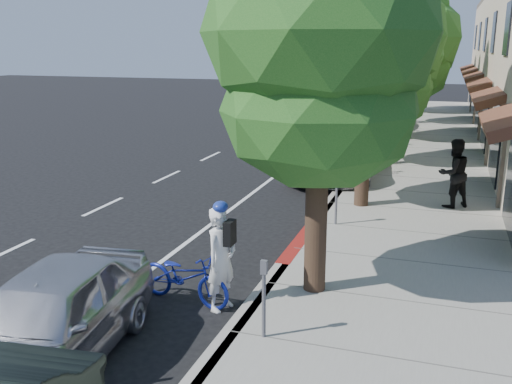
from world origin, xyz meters
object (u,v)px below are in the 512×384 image
at_px(silver_suv, 333,153).
at_px(white_pickup, 376,115).
at_px(dark_sedan, 338,133).
at_px(street_tree_2, 390,58).
at_px(pedestrian, 454,173).
at_px(cyclist, 221,259).
at_px(street_tree_5, 417,52).
at_px(street_tree_4, 412,41).
at_px(bicycle, 184,277).
at_px(street_tree_0, 321,39).
at_px(dark_suv_far, 369,107).
at_px(street_tree_3, 403,40).
at_px(street_tree_1, 369,41).
at_px(near_car_a, 49,318).

distance_m(silver_suv, white_pickup, 11.19).
relative_size(silver_suv, dark_sedan, 1.29).
xyz_separation_m(street_tree_2, pedestrian, (2.41, -5.40, -2.95)).
relative_size(cyclist, silver_suv, 0.31).
bearing_deg(white_pickup, street_tree_5, 79.84).
relative_size(street_tree_4, bicycle, 3.91).
distance_m(street_tree_0, dark_suv_far, 25.26).
distance_m(street_tree_3, bicycle, 19.57).
bearing_deg(street_tree_1, near_car_a, -108.07).
bearing_deg(street_tree_2, dark_suv_far, 100.00).
distance_m(street_tree_4, dark_suv_far, 4.50).
xyz_separation_m(street_tree_4, near_car_a, (-3.10, -27.50, -3.95)).
distance_m(silver_suv, near_car_a, 13.58).
relative_size(street_tree_4, white_pickup, 1.17).
xyz_separation_m(street_tree_0, bicycle, (-2.17, -0.98, -4.12)).
bearing_deg(street_tree_0, pedestrian, 69.91).
bearing_deg(street_tree_3, silver_suv, -101.30).
bearing_deg(near_car_a, street_tree_3, 75.42).
distance_m(street_tree_2, silver_suv, 4.11).
height_order(white_pickup, pedestrian, pedestrian).
relative_size(street_tree_4, dark_sedan, 1.59).
relative_size(street_tree_2, dark_suv_far, 1.24).
bearing_deg(street_tree_3, street_tree_5, 90.00).
bearing_deg(pedestrian, street_tree_4, -118.20).
distance_m(bicycle, near_car_a, 2.70).
bearing_deg(silver_suv, dark_sedan, 92.23).
relative_size(street_tree_4, silver_suv, 1.24).
relative_size(near_car_a, pedestrian, 2.29).
height_order(street_tree_1, street_tree_5, street_tree_1).
distance_m(street_tree_4, silver_suv, 14.61).
bearing_deg(street_tree_1, dark_sedan, 104.51).
xyz_separation_m(street_tree_2, street_tree_5, (-0.00, 18.00, 0.02)).
xyz_separation_m(silver_suv, white_pickup, (0.20, 11.19, 0.08)).
xyz_separation_m(street_tree_2, dark_sedan, (-2.32, 2.97, -3.29)).
relative_size(dark_suv_far, pedestrian, 2.77).
bearing_deg(white_pickup, street_tree_0, -87.35).
xyz_separation_m(street_tree_0, white_pickup, (-1.40, 21.19, -3.71)).
xyz_separation_m(street_tree_3, cyclist, (-1.44, -19.00, -3.79)).
xyz_separation_m(near_car_a, pedestrian, (5.51, 10.10, 0.36)).
bearing_deg(dark_suv_far, silver_suv, -92.20).
bearing_deg(dark_sedan, street_tree_5, 77.52).
height_order(street_tree_5, white_pickup, street_tree_5).
xyz_separation_m(street_tree_3, street_tree_5, (0.00, 12.00, -0.65)).
xyz_separation_m(street_tree_2, silver_suv, (-1.60, -2.00, -3.22)).
distance_m(street_tree_1, street_tree_3, 12.00).
bearing_deg(pedestrian, street_tree_2, -102.01).
bearing_deg(white_pickup, street_tree_2, -82.47).
xyz_separation_m(street_tree_5, bicycle, (-2.17, -30.98, -3.57)).
bearing_deg(dark_suv_far, white_pickup, -81.53).
distance_m(street_tree_3, pedestrian, 12.20).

